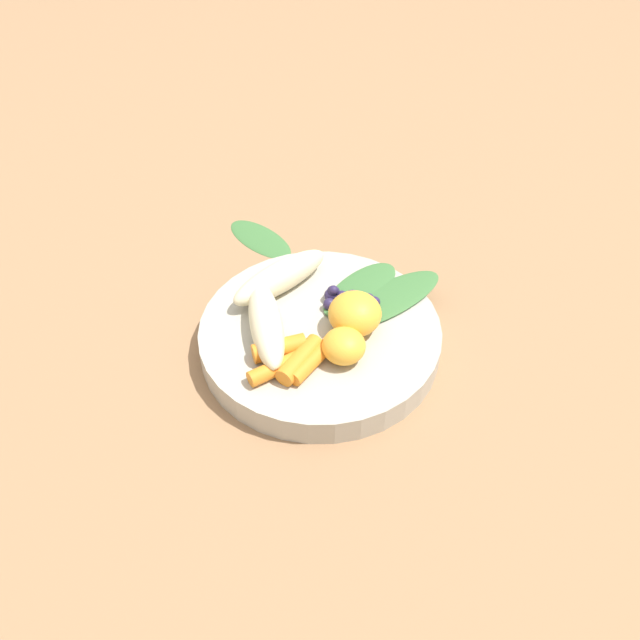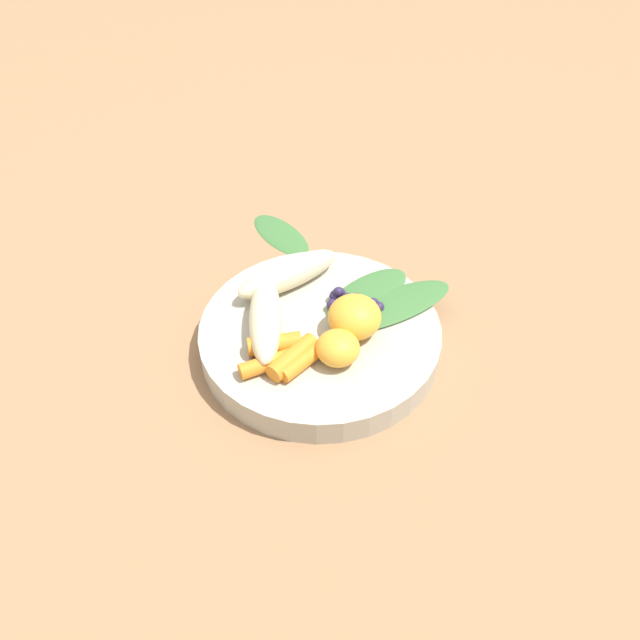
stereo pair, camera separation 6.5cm
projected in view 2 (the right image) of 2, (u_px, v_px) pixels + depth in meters
name	position (u px, v px, depth m)	size (l,w,h in m)	color
ground_plane	(320.00, 347.00, 0.70)	(2.40, 2.40, 0.00)	#99704C
bowl	(320.00, 337.00, 0.69)	(0.24, 0.24, 0.03)	#B2AD9E
banana_peeled_left	(265.00, 319.00, 0.67)	(0.12, 0.03, 0.03)	beige
banana_peeled_right	(288.00, 274.00, 0.72)	(0.12, 0.03, 0.03)	beige
orange_segment_near	(355.00, 317.00, 0.66)	(0.05, 0.05, 0.04)	#F4A833
orange_segment_far	(340.00, 347.00, 0.64)	(0.04, 0.04, 0.03)	#F4A833
carrot_front	(275.00, 344.00, 0.65)	(0.02, 0.02, 0.05)	orange
carrot_mid_left	(268.00, 363.00, 0.64)	(0.02, 0.02, 0.06)	orange
carrot_mid_right	(293.00, 358.00, 0.64)	(0.02, 0.02, 0.06)	orange
carrot_rear	(306.00, 358.00, 0.64)	(0.02, 0.02, 0.06)	orange
blueberry_pile	(351.00, 301.00, 0.70)	(0.06, 0.05, 0.03)	#2D234C
kale_leaf_left	(394.00, 308.00, 0.70)	(0.14, 0.05, 0.01)	#3D7038
kale_leaf_right	(367.00, 293.00, 0.72)	(0.11, 0.05, 0.01)	#3D7038
kale_leaf_stray	(281.00, 233.00, 0.84)	(0.10, 0.04, 0.01)	#3D7038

